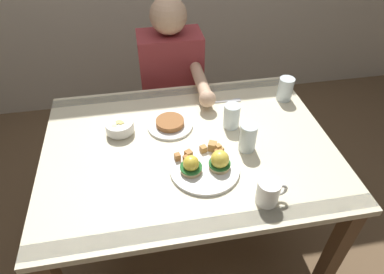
# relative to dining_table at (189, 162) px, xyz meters

# --- Properties ---
(ground_plane) EXTENTS (6.00, 6.00, 0.00)m
(ground_plane) POSITION_rel_dining_table_xyz_m (0.00, 0.00, -0.63)
(ground_plane) COLOR brown
(dining_table) EXTENTS (1.20, 0.90, 0.74)m
(dining_table) POSITION_rel_dining_table_xyz_m (0.00, 0.00, 0.00)
(dining_table) COLOR beige
(dining_table) RESTS_ON ground_plane
(eggs_benedict_plate) EXTENTS (0.27, 0.27, 0.09)m
(eggs_benedict_plate) POSITION_rel_dining_table_xyz_m (0.04, -0.15, 0.13)
(eggs_benedict_plate) COLOR white
(eggs_benedict_plate) RESTS_ON dining_table
(fruit_bowl) EXTENTS (0.12, 0.12, 0.06)m
(fruit_bowl) POSITION_rel_dining_table_xyz_m (-0.28, 0.13, 0.14)
(fruit_bowl) COLOR white
(fruit_bowl) RESTS_ON dining_table
(coffee_mug) EXTENTS (0.11, 0.08, 0.09)m
(coffee_mug) POSITION_rel_dining_table_xyz_m (0.22, -0.34, 0.16)
(coffee_mug) COLOR white
(coffee_mug) RESTS_ON dining_table
(fork) EXTENTS (0.16, 0.02, 0.00)m
(fork) POSITION_rel_dining_table_xyz_m (0.24, 0.27, 0.11)
(fork) COLOR silver
(fork) RESTS_ON dining_table
(water_glass_near) EXTENTS (0.07, 0.07, 0.12)m
(water_glass_near) POSITION_rel_dining_table_xyz_m (0.23, -0.07, 0.16)
(water_glass_near) COLOR silver
(water_glass_near) RESTS_ON dining_table
(water_glass_far) EXTENTS (0.07, 0.07, 0.11)m
(water_glass_far) POSITION_rel_dining_table_xyz_m (0.21, 0.09, 0.15)
(water_glass_far) COLOR silver
(water_glass_far) RESTS_ON dining_table
(water_glass_extra) EXTENTS (0.07, 0.07, 0.11)m
(water_glass_extra) POSITION_rel_dining_table_xyz_m (0.52, 0.25, 0.16)
(water_glass_extra) COLOR silver
(water_glass_extra) RESTS_ON dining_table
(side_plate) EXTENTS (0.20, 0.20, 0.04)m
(side_plate) POSITION_rel_dining_table_xyz_m (-0.06, 0.13, 0.12)
(side_plate) COLOR white
(side_plate) RESTS_ON dining_table
(diner_person) EXTENTS (0.34, 0.54, 1.14)m
(diner_person) POSITION_rel_dining_table_xyz_m (0.01, 0.60, 0.02)
(diner_person) COLOR #33333D
(diner_person) RESTS_ON ground_plane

